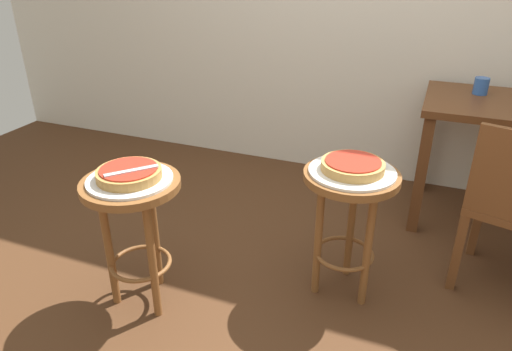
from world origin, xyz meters
name	(u,v)px	position (x,y,z in m)	size (l,w,h in m)	color
ground_plane	(275,309)	(0.00, 0.00, 0.00)	(6.00, 6.00, 0.00)	#4C2D19
stool_foreground	(134,212)	(-0.60, -0.16, 0.48)	(0.42, 0.42, 0.63)	brown
serving_plate_foreground	(130,179)	(-0.60, -0.16, 0.64)	(0.36, 0.36, 0.01)	silver
pizza_foreground	(129,173)	(-0.60, -0.16, 0.66)	(0.27, 0.27, 0.05)	#B78442
stool_middle	(349,204)	(0.25, 0.26, 0.48)	(0.42, 0.42, 0.63)	brown
serving_plate_middle	(352,171)	(0.25, 0.26, 0.64)	(0.38, 0.38, 0.01)	white
pizza_middle	(353,165)	(0.25, 0.26, 0.66)	(0.27, 0.27, 0.05)	tan
cup_far_edge	(481,86)	(0.76, 1.33, 0.79)	(0.08, 0.08, 0.09)	#3360B2
pizza_server_knife	(132,171)	(-0.57, -0.18, 0.69)	(0.22, 0.02, 0.01)	silver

